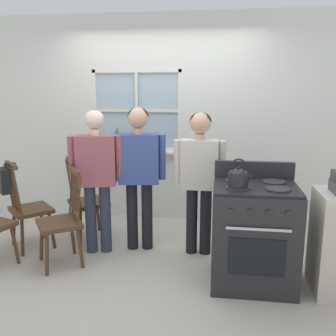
{
  "coord_description": "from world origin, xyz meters",
  "views": [
    {
      "loc": [
        0.75,
        -3.52,
        1.76
      ],
      "look_at": [
        0.25,
        -0.0,
        1.0
      ],
      "focal_mm": 40.0,
      "sensor_mm": 36.0,
      "label": 1
    }
  ],
  "objects_px": {
    "chair_near_stove": "(87,203)",
    "stove": "(254,234)",
    "handbag": "(4,180)",
    "chair_center_cluster": "(61,222)",
    "chair_by_window": "(29,210)",
    "person_teen_center": "(139,164)",
    "person_adult_right": "(200,169)",
    "potted_plant": "(117,143)",
    "kettle": "(238,177)",
    "person_elderly_left": "(96,169)"
  },
  "relations": [
    {
      "from": "chair_near_stove",
      "to": "stove",
      "type": "height_order",
      "value": "stove"
    },
    {
      "from": "stove",
      "to": "handbag",
      "type": "height_order",
      "value": "stove"
    },
    {
      "from": "chair_center_cluster",
      "to": "handbag",
      "type": "relative_size",
      "value": 3.21
    },
    {
      "from": "chair_by_window",
      "to": "person_teen_center",
      "type": "bearing_deg",
      "value": -127.25
    },
    {
      "from": "person_teen_center",
      "to": "chair_center_cluster",
      "type": "bearing_deg",
      "value": -153.71
    },
    {
      "from": "chair_center_cluster",
      "to": "person_adult_right",
      "type": "xyz_separation_m",
      "value": [
        1.35,
        0.46,
        0.49
      ]
    },
    {
      "from": "handbag",
      "to": "chair_by_window",
      "type": "bearing_deg",
      "value": 44.25
    },
    {
      "from": "person_teen_center",
      "to": "potted_plant",
      "type": "distance_m",
      "value": 1.11
    },
    {
      "from": "chair_center_cluster",
      "to": "handbag",
      "type": "xyz_separation_m",
      "value": [
        -0.69,
        0.17,
        0.37
      ]
    },
    {
      "from": "chair_center_cluster",
      "to": "person_teen_center",
      "type": "xyz_separation_m",
      "value": [
        0.69,
        0.49,
        0.52
      ]
    },
    {
      "from": "potted_plant",
      "to": "kettle",
      "type": "bearing_deg",
      "value": -48.01
    },
    {
      "from": "person_teen_center",
      "to": "chair_near_stove",
      "type": "bearing_deg",
      "value": 155.88
    },
    {
      "from": "person_elderly_left",
      "to": "person_teen_center",
      "type": "distance_m",
      "value": 0.45
    },
    {
      "from": "person_teen_center",
      "to": "stove",
      "type": "bearing_deg",
      "value": -35.3
    },
    {
      "from": "chair_near_stove",
      "to": "potted_plant",
      "type": "height_order",
      "value": "potted_plant"
    },
    {
      "from": "stove",
      "to": "handbag",
      "type": "relative_size",
      "value": 3.53
    },
    {
      "from": "person_adult_right",
      "to": "potted_plant",
      "type": "height_order",
      "value": "person_adult_right"
    },
    {
      "from": "kettle",
      "to": "stove",
      "type": "bearing_deg",
      "value": 38.39
    },
    {
      "from": "chair_center_cluster",
      "to": "chair_near_stove",
      "type": "relative_size",
      "value": 1.0
    },
    {
      "from": "person_elderly_left",
      "to": "potted_plant",
      "type": "distance_m",
      "value": 1.14
    },
    {
      "from": "person_elderly_left",
      "to": "person_adult_right",
      "type": "relative_size",
      "value": 1.01
    },
    {
      "from": "chair_near_stove",
      "to": "person_elderly_left",
      "type": "height_order",
      "value": "person_elderly_left"
    },
    {
      "from": "chair_by_window",
      "to": "kettle",
      "type": "distance_m",
      "value": 2.38
    },
    {
      "from": "person_teen_center",
      "to": "potted_plant",
      "type": "relative_size",
      "value": 4.49
    },
    {
      "from": "person_teen_center",
      "to": "handbag",
      "type": "distance_m",
      "value": 1.43
    },
    {
      "from": "person_adult_right",
      "to": "stove",
      "type": "height_order",
      "value": "person_adult_right"
    },
    {
      "from": "person_adult_right",
      "to": "kettle",
      "type": "xyz_separation_m",
      "value": [
        0.37,
        -0.69,
        0.09
      ]
    },
    {
      "from": "chair_center_cluster",
      "to": "potted_plant",
      "type": "distance_m",
      "value": 1.6
    },
    {
      "from": "chair_by_window",
      "to": "stove",
      "type": "relative_size",
      "value": 0.91
    },
    {
      "from": "potted_plant",
      "to": "person_teen_center",
      "type": "bearing_deg",
      "value": -62.27
    },
    {
      "from": "potted_plant",
      "to": "handbag",
      "type": "bearing_deg",
      "value": -123.85
    },
    {
      "from": "chair_by_window",
      "to": "person_elderly_left",
      "type": "xyz_separation_m",
      "value": [
        0.79,
        0.0,
        0.48
      ]
    },
    {
      "from": "chair_by_window",
      "to": "person_teen_center",
      "type": "height_order",
      "value": "person_teen_center"
    },
    {
      "from": "chair_by_window",
      "to": "chair_near_stove",
      "type": "relative_size",
      "value": 1.0
    },
    {
      "from": "chair_by_window",
      "to": "person_adult_right",
      "type": "bearing_deg",
      "value": -130.6
    },
    {
      "from": "person_adult_right",
      "to": "person_teen_center",
      "type": "bearing_deg",
      "value": 178.01
    },
    {
      "from": "person_elderly_left",
      "to": "kettle",
      "type": "height_order",
      "value": "person_elderly_left"
    },
    {
      "from": "chair_by_window",
      "to": "potted_plant",
      "type": "height_order",
      "value": "potted_plant"
    },
    {
      "from": "chair_center_cluster",
      "to": "person_teen_center",
      "type": "relative_size",
      "value": 0.63
    },
    {
      "from": "person_teen_center",
      "to": "person_adult_right",
      "type": "height_order",
      "value": "person_teen_center"
    },
    {
      "from": "person_teen_center",
      "to": "chair_by_window",
      "type": "bearing_deg",
      "value": 178.24
    },
    {
      "from": "chair_center_cluster",
      "to": "potted_plant",
      "type": "relative_size",
      "value": 2.83
    },
    {
      "from": "chair_by_window",
      "to": "handbag",
      "type": "distance_m",
      "value": 0.44
    },
    {
      "from": "potted_plant",
      "to": "stove",
      "type": "bearing_deg",
      "value": -42.79
    },
    {
      "from": "stove",
      "to": "handbag",
      "type": "xyz_separation_m",
      "value": [
        -2.57,
        0.28,
        0.34
      ]
    },
    {
      "from": "person_elderly_left",
      "to": "handbag",
      "type": "relative_size",
      "value": 5.01
    },
    {
      "from": "chair_by_window",
      "to": "chair_center_cluster",
      "type": "relative_size",
      "value": 1.0
    },
    {
      "from": "chair_by_window",
      "to": "person_elderly_left",
      "type": "height_order",
      "value": "person_elderly_left"
    },
    {
      "from": "person_teen_center",
      "to": "kettle",
      "type": "relative_size",
      "value": 6.34
    },
    {
      "from": "chair_by_window",
      "to": "kettle",
      "type": "relative_size",
      "value": 3.99
    }
  ]
}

